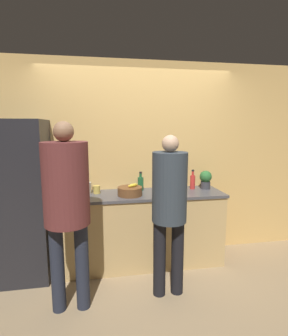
{
  "coord_description": "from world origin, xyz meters",
  "views": [
    {
      "loc": [
        -0.52,
        -2.82,
        1.76
      ],
      "look_at": [
        0.0,
        0.14,
        1.28
      ],
      "focal_mm": 28.0,
      "sensor_mm": 36.0,
      "label": 1
    }
  ],
  "objects_px": {
    "cup_yellow": "(97,190)",
    "person_left": "(67,197)",
    "bottle_red": "(193,181)",
    "potted_plant": "(206,179)",
    "utensil_crock": "(87,187)",
    "refrigerator": "(16,201)",
    "bottle_amber": "(169,183)",
    "person_center": "(169,202)",
    "fruit_bowl": "(130,191)",
    "bottle_green": "(141,183)",
    "cup_blue": "(157,191)"
  },
  "relations": [
    {
      "from": "fruit_bowl",
      "to": "bottle_green",
      "type": "distance_m",
      "value": 0.29
    },
    {
      "from": "person_center",
      "to": "bottle_amber",
      "type": "bearing_deg",
      "value": 74.94
    },
    {
      "from": "utensil_crock",
      "to": "cup_yellow",
      "type": "distance_m",
      "value": 0.12
    },
    {
      "from": "cup_blue",
      "to": "potted_plant",
      "type": "relative_size",
      "value": 0.38
    },
    {
      "from": "bottle_green",
      "to": "potted_plant",
      "type": "xyz_separation_m",
      "value": [
        0.87,
        -0.06,
        0.04
      ]
    },
    {
      "from": "cup_yellow",
      "to": "bottle_red",
      "type": "bearing_deg",
      "value": 1.21
    },
    {
      "from": "refrigerator",
      "to": "person_center",
      "type": "xyz_separation_m",
      "value": [
        1.64,
        -0.64,
        0.08
      ]
    },
    {
      "from": "cup_yellow",
      "to": "refrigerator",
      "type": "bearing_deg",
      "value": -173.03
    },
    {
      "from": "bottle_green",
      "to": "cup_blue",
      "type": "bearing_deg",
      "value": -53.19
    },
    {
      "from": "refrigerator",
      "to": "bottle_amber",
      "type": "relative_size",
      "value": 7.93
    },
    {
      "from": "fruit_bowl",
      "to": "potted_plant",
      "type": "relative_size",
      "value": 1.22
    },
    {
      "from": "bottle_amber",
      "to": "person_center",
      "type": "bearing_deg",
      "value": -105.06
    },
    {
      "from": "bottle_amber",
      "to": "cup_yellow",
      "type": "xyz_separation_m",
      "value": [
        -0.95,
        -0.06,
        -0.04
      ]
    },
    {
      "from": "bottle_amber",
      "to": "potted_plant",
      "type": "bearing_deg",
      "value": -6.04
    },
    {
      "from": "bottle_green",
      "to": "potted_plant",
      "type": "bearing_deg",
      "value": -4.11
    },
    {
      "from": "fruit_bowl",
      "to": "person_left",
      "type": "bearing_deg",
      "value": -135.33
    },
    {
      "from": "utensil_crock",
      "to": "bottle_green",
      "type": "xyz_separation_m",
      "value": [
        0.68,
        0.05,
        0.02
      ]
    },
    {
      "from": "bottle_green",
      "to": "bottle_red",
      "type": "relative_size",
      "value": 0.95
    },
    {
      "from": "utensil_crock",
      "to": "bottle_red",
      "type": "distance_m",
      "value": 1.38
    },
    {
      "from": "bottle_red",
      "to": "bottle_green",
      "type": "bearing_deg",
      "value": 176.45
    },
    {
      "from": "cup_yellow",
      "to": "potted_plant",
      "type": "bearing_deg",
      "value": 0.28
    },
    {
      "from": "cup_yellow",
      "to": "cup_blue",
      "type": "distance_m",
      "value": 0.75
    },
    {
      "from": "fruit_bowl",
      "to": "bottle_amber",
      "type": "xyz_separation_m",
      "value": [
        0.55,
        0.22,
        0.04
      ]
    },
    {
      "from": "fruit_bowl",
      "to": "bottle_red",
      "type": "height_order",
      "value": "bottle_red"
    },
    {
      "from": "bottle_green",
      "to": "cup_yellow",
      "type": "xyz_separation_m",
      "value": [
        -0.57,
        -0.07,
        -0.05
      ]
    },
    {
      "from": "utensil_crock",
      "to": "bottle_amber",
      "type": "relative_size",
      "value": 1.29
    },
    {
      "from": "bottle_amber",
      "to": "bottle_red",
      "type": "bearing_deg",
      "value": -5.86
    },
    {
      "from": "utensil_crock",
      "to": "fruit_bowl",
      "type": "bearing_deg",
      "value": -20.02
    },
    {
      "from": "person_center",
      "to": "bottle_red",
      "type": "distance_m",
      "value": 0.95
    },
    {
      "from": "refrigerator",
      "to": "bottle_amber",
      "type": "height_order",
      "value": "refrigerator"
    },
    {
      "from": "person_center",
      "to": "potted_plant",
      "type": "bearing_deg",
      "value": 46.95
    },
    {
      "from": "bottle_red",
      "to": "potted_plant",
      "type": "relative_size",
      "value": 1.06
    },
    {
      "from": "utensil_crock",
      "to": "person_center",
      "type": "bearing_deg",
      "value": -42.76
    },
    {
      "from": "utensil_crock",
      "to": "bottle_red",
      "type": "relative_size",
      "value": 1.15
    },
    {
      "from": "person_left",
      "to": "bottle_red",
      "type": "bearing_deg",
      "value": 28.98
    },
    {
      "from": "fruit_bowl",
      "to": "potted_plant",
      "type": "xyz_separation_m",
      "value": [
        1.04,
        0.17,
        0.08
      ]
    },
    {
      "from": "fruit_bowl",
      "to": "utensil_crock",
      "type": "xyz_separation_m",
      "value": [
        -0.51,
        0.19,
        0.02
      ]
    },
    {
      "from": "person_center",
      "to": "bottle_amber",
      "type": "distance_m",
      "value": 0.84
    },
    {
      "from": "person_center",
      "to": "fruit_bowl",
      "type": "xyz_separation_m",
      "value": [
        -0.33,
        0.59,
        -0.02
      ]
    },
    {
      "from": "bottle_green",
      "to": "cup_blue",
      "type": "height_order",
      "value": "bottle_green"
    },
    {
      "from": "bottle_amber",
      "to": "bottle_red",
      "type": "relative_size",
      "value": 0.9
    },
    {
      "from": "cup_yellow",
      "to": "person_left",
      "type": "bearing_deg",
      "value": -107.97
    },
    {
      "from": "refrigerator",
      "to": "bottle_green",
      "type": "distance_m",
      "value": 1.49
    },
    {
      "from": "utensil_crock",
      "to": "bottle_green",
      "type": "distance_m",
      "value": 0.68
    },
    {
      "from": "utensil_crock",
      "to": "cup_blue",
      "type": "bearing_deg",
      "value": -11.83
    },
    {
      "from": "bottle_red",
      "to": "potted_plant",
      "type": "xyz_separation_m",
      "value": [
        0.17,
        -0.02,
        0.03
      ]
    },
    {
      "from": "bottle_green",
      "to": "fruit_bowl",
      "type": "bearing_deg",
      "value": -125.72
    },
    {
      "from": "bottle_amber",
      "to": "bottle_red",
      "type": "distance_m",
      "value": 0.32
    },
    {
      "from": "bottle_green",
      "to": "bottle_red",
      "type": "height_order",
      "value": "bottle_red"
    },
    {
      "from": "refrigerator",
      "to": "fruit_bowl",
      "type": "bearing_deg",
      "value": -2.29
    }
  ]
}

